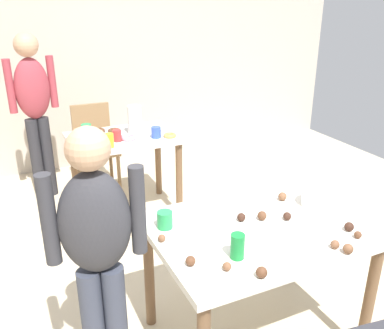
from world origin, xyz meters
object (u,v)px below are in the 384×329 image
(dining_table_far, at_px, (125,150))
(person_girl_near, at_px, (98,248))
(soda_can, at_px, (237,246))
(pitcher_far, at_px, (135,120))
(chair_far_table, at_px, (95,142))
(person_adult_far, at_px, (34,102))
(mixing_bowl, at_px, (319,199))
(dining_table_near, at_px, (257,242))

(dining_table_far, height_order, person_girl_near, person_girl_near)
(dining_table_far, distance_m, person_girl_near, 1.87)
(soda_can, distance_m, pitcher_far, 2.01)
(person_girl_near, relative_size, pitcher_far, 5.56)
(chair_far_table, bearing_deg, person_adult_far, 177.06)
(person_adult_far, relative_size, soda_can, 12.97)
(chair_far_table, relative_size, person_adult_far, 0.55)
(mixing_bowl, height_order, pitcher_far, pitcher_far)
(pitcher_far, bearing_deg, chair_far_table, 109.00)
(person_adult_far, height_order, pitcher_far, person_adult_far)
(chair_far_table, distance_m, mixing_bowl, 2.56)
(person_adult_far, height_order, mixing_bowl, person_adult_far)
(pitcher_far, bearing_deg, dining_table_far, -175.19)
(chair_far_table, distance_m, pitcher_far, 0.80)
(dining_table_near, xyz_separation_m, person_adult_far, (-0.85, 2.49, 0.31))
(mixing_bowl, xyz_separation_m, pitcher_far, (-0.54, 1.75, 0.08))
(dining_table_near, bearing_deg, pitcher_far, 93.11)
(dining_table_far, height_order, chair_far_table, chair_far_table)
(mixing_bowl, bearing_deg, person_girl_near, -179.54)
(person_girl_near, distance_m, person_adult_far, 2.46)
(chair_far_table, height_order, person_adult_far, person_adult_far)
(dining_table_far, height_order, mixing_bowl, mixing_bowl)
(chair_far_table, height_order, soda_can, soda_can)
(dining_table_near, height_order, soda_can, soda_can)
(dining_table_near, relative_size, person_adult_far, 0.71)
(chair_far_table, bearing_deg, soda_can, -88.35)
(person_adult_far, relative_size, mixing_bowl, 7.80)
(person_girl_near, xyz_separation_m, soda_can, (0.59, -0.24, -0.01))
(dining_table_near, relative_size, soda_can, 9.15)
(dining_table_near, relative_size, mixing_bowl, 5.50)
(chair_far_table, bearing_deg, person_girl_near, -101.86)
(soda_can, height_order, pitcher_far, pitcher_far)
(person_girl_near, bearing_deg, dining_table_far, 70.18)
(pitcher_far, bearing_deg, person_adult_far, 137.04)
(dining_table_far, height_order, pitcher_far, pitcher_far)
(chair_far_table, distance_m, person_adult_far, 0.69)
(mixing_bowl, bearing_deg, dining_table_near, -173.70)
(person_adult_far, distance_m, pitcher_far, 1.03)
(dining_table_near, bearing_deg, mixing_bowl, 6.30)
(dining_table_far, bearing_deg, dining_table_near, -83.35)
(person_girl_near, height_order, pitcher_far, person_girl_near)
(person_adult_far, bearing_deg, person_girl_near, -89.82)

